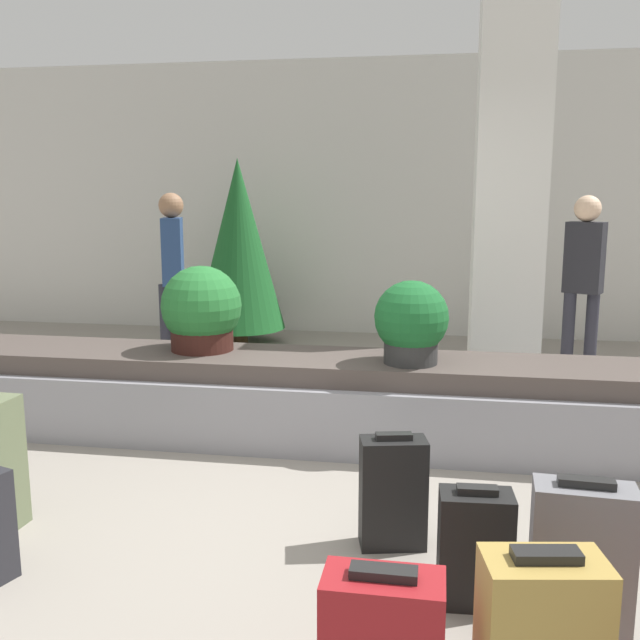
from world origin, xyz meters
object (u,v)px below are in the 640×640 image
potted_plant_1 (411,323)px  traveler_0 (173,264)px  traveler_1 (522,267)px  decorated_tree (239,245)px  traveler_2 (584,271)px  pillar (509,203)px  suitcase_4 (580,571)px  suitcase_1 (475,548)px  suitcase_3 (393,492)px  potted_plant_0 (201,311)px

potted_plant_1 → traveler_0: traveler_0 is taller
traveler_1 → decorated_tree: 3.02m
potted_plant_1 → traveler_2: size_ratio=0.33×
traveler_0 → decorated_tree: size_ratio=0.82×
traveler_1 → pillar: bearing=-18.4°
pillar → decorated_tree: (-2.71, 1.84, -0.49)m
traveler_0 → traveler_2: size_ratio=1.01×
traveler_0 → traveler_1: traveler_0 is taller
potted_plant_1 → suitcase_4: bearing=-70.8°
pillar → traveler_1: 1.74m
suitcase_4 → decorated_tree: (-2.74, 5.10, 0.78)m
suitcase_1 → traveler_1: traveler_1 is taller
suitcase_4 → decorated_tree: bearing=121.9°
pillar → suitcase_3: size_ratio=5.66×
suitcase_1 → suitcase_3: (-0.37, 0.44, 0.03)m
pillar → potted_plant_1: pillar is taller
potted_plant_1 → traveler_1: traveler_1 is taller
suitcase_3 → suitcase_4: size_ratio=0.83×
potted_plant_0 → potted_plant_1: 1.47m
suitcase_3 → potted_plant_0: bearing=121.7°
suitcase_1 → traveler_0: size_ratio=0.31×
potted_plant_0 → traveler_1: size_ratio=0.37×
potted_plant_0 → traveler_2: bearing=33.5°
traveler_0 → traveler_2: traveler_0 is taller
traveler_1 → decorated_tree: decorated_tree is taller
suitcase_3 → decorated_tree: bearing=102.1°
potted_plant_1 → traveler_0: bearing=140.9°
traveler_2 → pillar: bearing=-105.0°
decorated_tree → potted_plant_1: bearing=-56.4°
suitcase_1 → potted_plant_1: 1.91m
pillar → suitcase_3: 2.96m
pillar → traveler_1: (0.29, 1.58, -0.66)m
potted_plant_0 → traveler_0: bearing=116.7°
suitcase_1 → suitcase_4: 0.46m
traveler_2 → suitcase_4: bearing=-73.8°
suitcase_3 → potted_plant_1: size_ratio=1.04×
traveler_0 → suitcase_3: bearing=20.3°
potted_plant_1 → decorated_tree: 3.67m
potted_plant_0 → traveler_2: traveler_2 is taller
traveler_2 → decorated_tree: bearing=-169.8°
pillar → potted_plant_1: 1.58m
suitcase_4 → decorated_tree: decorated_tree is taller
suitcase_1 → potted_plant_1: (-0.35, 1.77, 0.61)m
potted_plant_0 → potted_plant_1: (1.47, -0.15, -0.01)m
suitcase_1 → traveler_0: 4.63m
suitcase_1 → pillar: bearing=80.1°
pillar → traveler_0: (-3.04, 0.70, -0.60)m
potted_plant_1 → traveler_0: (-2.35, 1.91, 0.15)m
suitcase_4 → traveler_0: traveler_0 is taller
suitcase_3 → potted_plant_1: potted_plant_1 is taller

